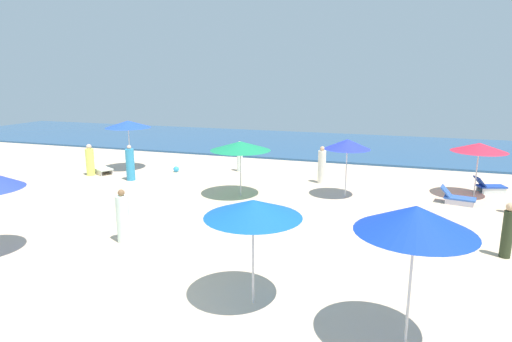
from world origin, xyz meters
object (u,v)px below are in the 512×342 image
(lounge_chair_6_1, at_px, (489,186))
(beach_ball_0, at_px, (176,169))
(umbrella_5, at_px, (415,219))
(beachgoer_5, at_px, (90,161))
(lounge_chair_2_0, at_px, (101,168))
(beachgoer_0, at_px, (130,164))
(beachgoer_4, at_px, (322,166))
(beachgoer_1, at_px, (123,218))
(umbrella_6, at_px, (479,147))
(lounge_chair_6_0, at_px, (457,197))
(beachgoer_3, at_px, (240,157))
(umbrella_0, at_px, (240,146))
(umbrella_3, at_px, (253,209))
(umbrella_2, at_px, (128,124))
(umbrella_1, at_px, (347,144))
(beachgoer_6, at_px, (508,231))

(lounge_chair_6_1, distance_m, beach_ball_0, 14.47)
(umbrella_5, bearing_deg, beachgoer_5, 146.76)
(lounge_chair_2_0, bearing_deg, beachgoer_0, -79.84)
(beachgoer_4, xyz_separation_m, beachgoer_5, (-11.10, -2.05, -0.08))
(beachgoer_0, distance_m, beachgoer_1, 7.91)
(umbrella_6, xyz_separation_m, lounge_chair_6_0, (-0.79, -1.28, -1.79))
(beachgoer_0, xyz_separation_m, beachgoer_3, (4.21, 3.41, -0.04))
(beachgoer_1, bearing_deg, beachgoer_3, 107.72)
(lounge_chair_2_0, bearing_deg, umbrella_0, -72.40)
(beachgoer_4, bearing_deg, umbrella_3, 130.86)
(umbrella_3, bearing_deg, lounge_chair_6_1, 60.79)
(beachgoer_0, bearing_deg, beachgoer_1, 152.14)
(lounge_chair_6_1, relative_size, beachgoer_3, 0.88)
(beachgoer_0, height_order, beach_ball_0, beachgoer_0)
(umbrella_5, xyz_separation_m, lounge_chair_6_0, (1.92, 10.11, -2.21))
(umbrella_2, xyz_separation_m, lounge_chair_6_1, (17.04, 0.84, -2.10))
(umbrella_3, xyz_separation_m, lounge_chair_6_1, (6.54, 11.70, -1.89))
(umbrella_3, height_order, beach_ball_0, umbrella_3)
(lounge_chair_6_1, bearing_deg, umbrella_3, 132.14)
(umbrella_5, bearing_deg, umbrella_3, 169.40)
(umbrella_1, bearing_deg, beachgoer_1, -129.04)
(umbrella_3, height_order, lounge_chair_6_1, umbrella_3)
(beachgoer_3, height_order, beachgoer_4, beachgoer_4)
(lounge_chair_2_0, height_order, beachgoer_4, beachgoer_4)
(umbrella_1, height_order, umbrella_6, umbrella_1)
(umbrella_5, height_order, beachgoer_0, umbrella_5)
(beachgoer_3, height_order, beachgoer_6, beachgoer_3)
(lounge_chair_6_0, height_order, beachgoer_6, beachgoer_6)
(lounge_chair_6_0, relative_size, beachgoer_1, 0.84)
(umbrella_1, distance_m, beach_ball_0, 9.20)
(umbrella_6, height_order, beachgoer_3, umbrella_6)
(umbrella_2, relative_size, lounge_chair_6_1, 1.87)
(umbrella_1, relative_size, beach_ball_0, 8.13)
(umbrella_1, relative_size, lounge_chair_2_0, 1.63)
(umbrella_5, xyz_separation_m, beachgoer_5, (-14.72, 9.65, -1.75))
(umbrella_2, height_order, beach_ball_0, umbrella_2)
(umbrella_5, xyz_separation_m, beachgoer_1, (-7.96, 2.74, -1.72))
(beachgoer_5, relative_size, beachgoer_6, 1.00)
(umbrella_6, height_order, beachgoer_4, umbrella_6)
(umbrella_6, distance_m, beachgoer_0, 15.13)
(umbrella_0, height_order, umbrella_5, umbrella_5)
(beachgoer_6, bearing_deg, beach_ball_0, 23.42)
(lounge_chair_2_0, relative_size, umbrella_3, 0.62)
(lounge_chair_6_0, bearing_deg, beachgoer_6, -161.04)
(beachgoer_6, bearing_deg, beachgoer_1, 61.49)
(beachgoer_4, height_order, beachgoer_5, beachgoer_4)
(lounge_chair_6_1, bearing_deg, umbrella_1, 95.71)
(umbrella_5, bearing_deg, lounge_chair_2_0, 144.95)
(lounge_chair_6_0, distance_m, beachgoer_1, 12.33)
(umbrella_2, height_order, beachgoer_4, umbrella_2)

